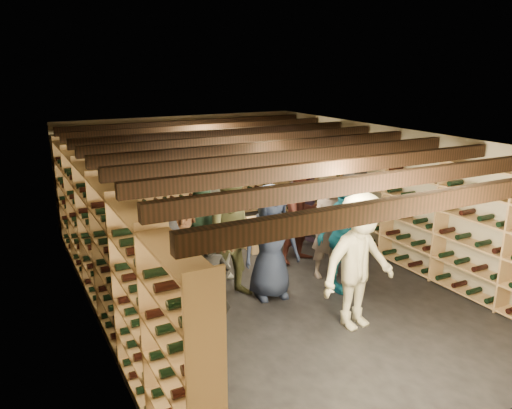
{
  "coord_description": "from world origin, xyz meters",
  "views": [
    {
      "loc": [
        -3.72,
        -6.71,
        3.49
      ],
      "look_at": [
        -0.08,
        0.2,
        1.3
      ],
      "focal_mm": 35.0,
      "sensor_mm": 36.0,
      "label": 1
    }
  ],
  "objects_px": {
    "crate_stack_right": "(197,243)",
    "person_1": "(210,291)",
    "person_0": "(166,284)",
    "person_10": "(202,239)",
    "crate_stack_left": "(261,234)",
    "person_5": "(182,253)",
    "person_6": "(271,242)",
    "person_12": "(353,207)",
    "crate_loose": "(255,241)",
    "person_3": "(359,262)",
    "person_11": "(304,199)",
    "person_2": "(235,238)",
    "person_9": "(223,231)",
    "person_4": "(343,236)",
    "person_7": "(328,229)",
    "person_8": "(302,216)"
  },
  "relations": [
    {
      "from": "person_3",
      "to": "person_9",
      "type": "height_order",
      "value": "person_3"
    },
    {
      "from": "person_1",
      "to": "person_11",
      "type": "xyz_separation_m",
      "value": [
        3.15,
        2.7,
        0.15
      ]
    },
    {
      "from": "crate_stack_right",
      "to": "person_1",
      "type": "bearing_deg",
      "value": -108.15
    },
    {
      "from": "crate_stack_right",
      "to": "person_7",
      "type": "height_order",
      "value": "person_7"
    },
    {
      "from": "person_7",
      "to": "person_11",
      "type": "distance_m",
      "value": 1.64
    },
    {
      "from": "person_1",
      "to": "person_4",
      "type": "relative_size",
      "value": 0.85
    },
    {
      "from": "person_0",
      "to": "person_10",
      "type": "distance_m",
      "value": 1.65
    },
    {
      "from": "person_12",
      "to": "crate_stack_left",
      "type": "bearing_deg",
      "value": 146.95
    },
    {
      "from": "person_6",
      "to": "person_0",
      "type": "bearing_deg",
      "value": -151.26
    },
    {
      "from": "person_2",
      "to": "person_3",
      "type": "bearing_deg",
      "value": -42.93
    },
    {
      "from": "person_0",
      "to": "person_6",
      "type": "bearing_deg",
      "value": 18.26
    },
    {
      "from": "crate_loose",
      "to": "crate_stack_right",
      "type": "bearing_deg",
      "value": -179.97
    },
    {
      "from": "person_2",
      "to": "person_0",
      "type": "bearing_deg",
      "value": -132.55
    },
    {
      "from": "person_8",
      "to": "person_5",
      "type": "bearing_deg",
      "value": -175.46
    },
    {
      "from": "person_6",
      "to": "person_12",
      "type": "xyz_separation_m",
      "value": [
        2.36,
        1.01,
        -0.02
      ]
    },
    {
      "from": "person_9",
      "to": "person_7",
      "type": "bearing_deg",
      "value": -21.1
    },
    {
      "from": "crate_stack_left",
      "to": "person_0",
      "type": "distance_m",
      "value": 3.65
    },
    {
      "from": "person_9",
      "to": "person_12",
      "type": "distance_m",
      "value": 2.76
    },
    {
      "from": "person_8",
      "to": "crate_loose",
      "type": "bearing_deg",
      "value": 98.25
    },
    {
      "from": "person_3",
      "to": "person_6",
      "type": "xyz_separation_m",
      "value": [
        -0.58,
        1.38,
        -0.05
      ]
    },
    {
      "from": "crate_loose",
      "to": "person_3",
      "type": "relative_size",
      "value": 0.26
    },
    {
      "from": "person_0",
      "to": "person_9",
      "type": "xyz_separation_m",
      "value": [
        1.48,
        1.58,
        -0.01
      ]
    },
    {
      "from": "person_3",
      "to": "person_2",
      "type": "bearing_deg",
      "value": 117.97
    },
    {
      "from": "crate_stack_right",
      "to": "person_9",
      "type": "distance_m",
      "value": 1.34
    },
    {
      "from": "person_4",
      "to": "person_6",
      "type": "bearing_deg",
      "value": 155.26
    },
    {
      "from": "crate_stack_left",
      "to": "person_8",
      "type": "bearing_deg",
      "value": -61.79
    },
    {
      "from": "person_11",
      "to": "crate_stack_right",
      "type": "bearing_deg",
      "value": 164.15
    },
    {
      "from": "person_0",
      "to": "person_5",
      "type": "xyz_separation_m",
      "value": [
        0.56,
        0.98,
        -0.03
      ]
    },
    {
      "from": "crate_stack_right",
      "to": "person_4",
      "type": "relative_size",
      "value": 0.31
    },
    {
      "from": "person_4",
      "to": "person_12",
      "type": "distance_m",
      "value": 1.81
    },
    {
      "from": "crate_stack_left",
      "to": "person_5",
      "type": "xyz_separation_m",
      "value": [
        -2.1,
        -1.46,
        0.49
      ]
    },
    {
      "from": "person_0",
      "to": "person_7",
      "type": "relative_size",
      "value": 1.03
    },
    {
      "from": "person_10",
      "to": "person_6",
      "type": "bearing_deg",
      "value": -55.55
    },
    {
      "from": "person_0",
      "to": "person_11",
      "type": "xyz_separation_m",
      "value": [
        3.63,
        2.43,
        0.06
      ]
    },
    {
      "from": "person_5",
      "to": "person_6",
      "type": "relative_size",
      "value": 0.93
    },
    {
      "from": "person_8",
      "to": "person_9",
      "type": "relative_size",
      "value": 1.02
    },
    {
      "from": "person_3",
      "to": "person_10",
      "type": "distance_m",
      "value": 2.5
    },
    {
      "from": "crate_stack_right",
      "to": "person_3",
      "type": "height_order",
      "value": "person_3"
    },
    {
      "from": "person_3",
      "to": "person_11",
      "type": "bearing_deg",
      "value": 64.47
    },
    {
      "from": "crate_loose",
      "to": "person_5",
      "type": "distance_m",
      "value": 2.89
    },
    {
      "from": "person_1",
      "to": "person_9",
      "type": "relative_size",
      "value": 0.9
    },
    {
      "from": "person_0",
      "to": "person_2",
      "type": "distance_m",
      "value": 1.66
    },
    {
      "from": "person_7",
      "to": "person_11",
      "type": "xyz_separation_m",
      "value": [
        0.53,
        1.55,
        0.08
      ]
    },
    {
      "from": "crate_stack_right",
      "to": "crate_loose",
      "type": "xyz_separation_m",
      "value": [
        1.23,
        0.0,
        -0.17
      ]
    },
    {
      "from": "person_2",
      "to": "person_9",
      "type": "relative_size",
      "value": 1.12
    },
    {
      "from": "crate_loose",
      "to": "person_6",
      "type": "height_order",
      "value": "person_6"
    },
    {
      "from": "crate_stack_right",
      "to": "person_4",
      "type": "distance_m",
      "value": 2.94
    },
    {
      "from": "person_8",
      "to": "person_12",
      "type": "bearing_deg",
      "value": -9.59
    },
    {
      "from": "crate_stack_left",
      "to": "person_7",
      "type": "xyz_separation_m",
      "value": [
        0.44,
        -1.55,
        0.5
      ]
    },
    {
      "from": "person_3",
      "to": "person_0",
      "type": "bearing_deg",
      "value": 158.54
    }
  ]
}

